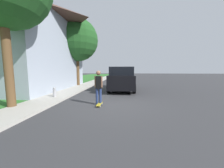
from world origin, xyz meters
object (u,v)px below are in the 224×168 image
(skateboarder, at_px, (99,86))
(car_down_street, at_px, (120,76))
(fire_hydrant, at_px, (54,92))
(lawn_tree_far, at_px, (77,40))
(skateboard, at_px, (99,104))
(suv_parked, at_px, (122,78))

(skateboarder, bearing_deg, car_down_street, 89.05)
(fire_hydrant, bearing_deg, skateboarder, -21.01)
(lawn_tree_far, height_order, skateboard, lawn_tree_far)
(suv_parked, relative_size, skateboard, 6.47)
(suv_parked, height_order, fire_hydrant, suv_parked)
(car_down_street, distance_m, skateboarder, 19.21)
(skateboarder, bearing_deg, fire_hydrant, 158.99)
(suv_parked, relative_size, car_down_street, 1.22)
(lawn_tree_far, distance_m, skateboard, 9.81)
(skateboarder, distance_m, skateboard, 0.91)
(lawn_tree_far, distance_m, car_down_street, 13.34)
(lawn_tree_far, distance_m, fire_hydrant, 7.71)
(suv_parked, relative_size, fire_hydrant, 8.08)
(fire_hydrant, bearing_deg, car_down_street, 79.30)
(suv_parked, bearing_deg, lawn_tree_far, 154.47)
(fire_hydrant, bearing_deg, lawn_tree_far, 97.65)
(car_down_street, bearing_deg, skateboard, -90.73)
(suv_parked, relative_size, skateboarder, 2.83)
(lawn_tree_far, bearing_deg, fire_hydrant, -82.35)
(fire_hydrant, bearing_deg, suv_parked, 42.32)
(car_down_street, relative_size, skateboard, 5.30)
(car_down_street, bearing_deg, skateboarder, -90.95)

